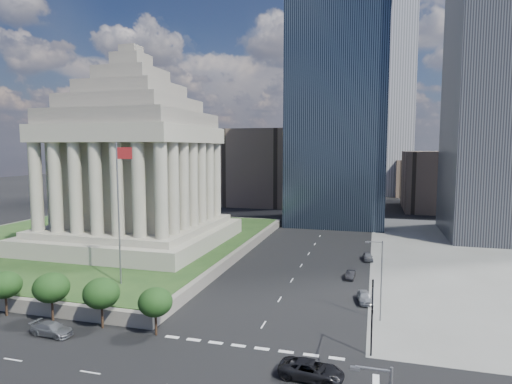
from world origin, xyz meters
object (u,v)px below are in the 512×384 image
(pickup_truck, at_px, (311,370))
(flagpole, at_px, (119,206))
(traffic_signal_ne, at_px, (372,313))
(street_lamp_north, at_px, (380,276))
(suv_grey, at_px, (52,329))
(war_memorial, at_px, (134,147))
(parked_sedan_far, at_px, (368,257))
(parked_sedan_mid, at_px, (350,275))
(parked_sedan_near, at_px, (364,297))

(pickup_truck, bearing_deg, flagpole, 67.99)
(flagpole, bearing_deg, traffic_signal_ne, -16.71)
(traffic_signal_ne, xyz_separation_m, street_lamp_north, (0.83, 11.30, 0.41))
(pickup_truck, distance_m, suv_grey, 29.61)
(war_memorial, xyz_separation_m, pickup_truck, (41.28, -38.47, -20.57))
(suv_grey, xyz_separation_m, parked_sedan_far, (33.81, 43.14, -0.00))
(street_lamp_north, distance_m, pickup_truck, 17.30)
(traffic_signal_ne, bearing_deg, street_lamp_north, 85.81)
(traffic_signal_ne, height_order, parked_sedan_mid, traffic_signal_ne)
(war_memorial, bearing_deg, street_lamp_north, -25.92)
(parked_sedan_near, bearing_deg, flagpole, -177.05)
(pickup_truck, distance_m, parked_sedan_far, 44.58)
(suv_grey, xyz_separation_m, parked_sedan_mid, (31.31, 30.73, -0.12))
(pickup_truck, bearing_deg, parked_sedan_near, -6.56)
(parked_sedan_near, distance_m, parked_sedan_far, 22.91)
(suv_grey, height_order, parked_sedan_mid, suv_grey)
(street_lamp_north, relative_size, parked_sedan_far, 2.33)
(parked_sedan_near, xyz_separation_m, parked_sedan_mid, (-2.45, 10.49, -0.14))
(flagpole, xyz_separation_m, parked_sedan_near, (33.28, 7.00, -12.36))
(flagpole, bearing_deg, parked_sedan_far, 41.90)
(flagpole, distance_m, parked_sedan_far, 46.46)
(suv_grey, height_order, parked_sedan_near, parked_sedan_near)
(street_lamp_north, bearing_deg, parked_sedan_near, 107.40)
(war_memorial, distance_m, parked_sedan_far, 50.32)
(suv_grey, relative_size, parked_sedan_mid, 1.35)
(flagpole, bearing_deg, suv_grey, -92.06)
(street_lamp_north, relative_size, pickup_truck, 1.67)
(parked_sedan_near, distance_m, parked_sedan_mid, 10.77)
(flagpole, bearing_deg, pickup_truck, -26.43)
(flagpole, relative_size, pickup_truck, 3.34)
(parked_sedan_mid, bearing_deg, street_lamp_north, -72.18)
(street_lamp_north, height_order, parked_sedan_near, street_lamp_north)
(traffic_signal_ne, relative_size, street_lamp_north, 0.80)
(war_memorial, relative_size, parked_sedan_near, 8.80)
(war_memorial, xyz_separation_m, suv_grey, (11.69, -37.24, -20.67))
(war_memorial, relative_size, street_lamp_north, 3.90)
(parked_sedan_near, bearing_deg, pickup_truck, -109.91)
(flagpole, distance_m, suv_grey, 18.13)
(pickup_truck, xyz_separation_m, parked_sedan_far, (4.22, 44.38, -0.10))
(suv_grey, bearing_deg, street_lamp_north, -64.52)
(war_memorial, xyz_separation_m, parked_sedan_near, (45.45, -17.00, -20.65))
(parked_sedan_near, bearing_deg, suv_grey, -157.98)
(traffic_signal_ne, distance_m, street_lamp_north, 11.34)
(war_memorial, height_order, traffic_signal_ne, war_memorial)
(traffic_signal_ne, xyz_separation_m, parked_sedan_mid, (-3.50, 27.79, -4.63))
(parked_sedan_mid, bearing_deg, traffic_signal_ne, -79.71)
(street_lamp_north, bearing_deg, pickup_truck, -111.35)
(traffic_signal_ne, xyz_separation_m, parked_sedan_far, (-1.00, 40.21, -4.52))
(pickup_truck, distance_m, parked_sedan_near, 21.87)
(street_lamp_north, bearing_deg, war_memorial, 154.08)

